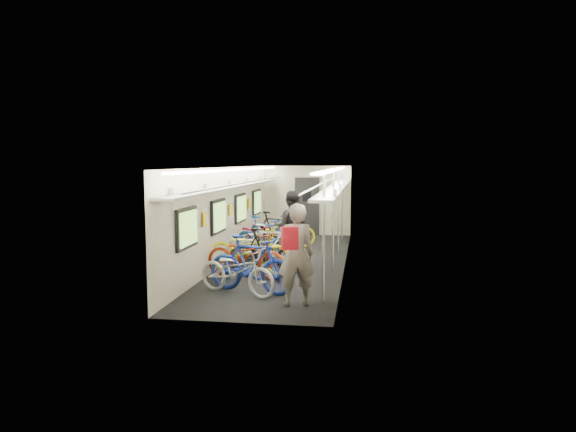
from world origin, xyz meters
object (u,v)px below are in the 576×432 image
(bicycle_1, at_px, (251,264))
(passenger_mid, at_px, (291,228))
(bicycle_0, at_px, (237,271))
(passenger_near, at_px, (296,255))
(backpack, at_px, (290,238))

(bicycle_1, height_order, passenger_mid, passenger_mid)
(bicycle_1, bearing_deg, bicycle_0, 141.88)
(passenger_near, relative_size, passenger_mid, 1.00)
(passenger_near, bearing_deg, backpack, 69.96)
(passenger_near, xyz_separation_m, backpack, (-0.03, -0.54, 0.37))
(passenger_mid, height_order, backpack, passenger_mid)
(bicycle_1, xyz_separation_m, backpack, (0.94, -1.27, 0.72))
(bicycle_1, height_order, passenger_near, passenger_near)
(bicycle_0, xyz_separation_m, bicycle_1, (0.24, 0.16, 0.10))
(backpack, bearing_deg, passenger_near, 65.21)
(passenger_mid, bearing_deg, bicycle_1, 81.24)
(passenger_mid, bearing_deg, bicycle_0, 77.32)
(bicycle_1, height_order, backpack, backpack)
(bicycle_0, xyz_separation_m, backpack, (1.18, -1.11, 0.82))
(bicycle_0, bearing_deg, backpack, -108.59)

